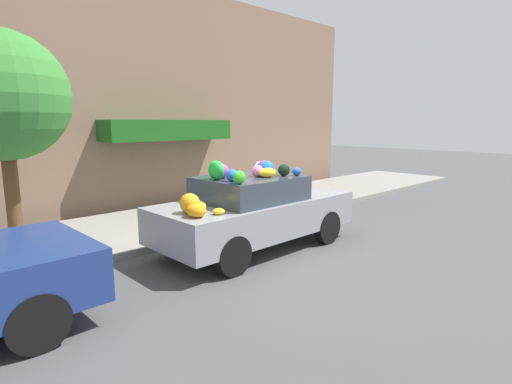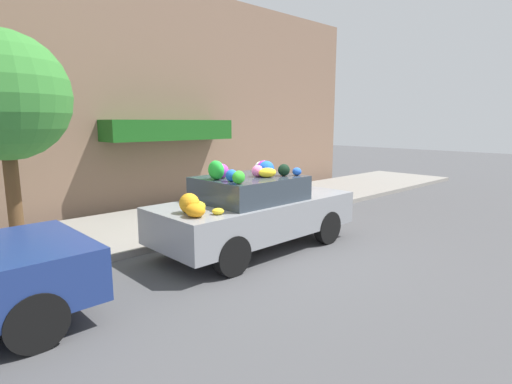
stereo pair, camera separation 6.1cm
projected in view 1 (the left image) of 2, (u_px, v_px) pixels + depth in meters
The scene contains 6 objects.
ground_plane at pixel (255, 248), 7.69m from camera, with size 60.00×60.00×0.00m, color #4C4C4F.
sidewalk_curb at pixel (178, 220), 9.61m from camera, with size 24.00×3.20×0.13m.
building_facade at pixel (131, 98), 10.71m from camera, with size 18.00×1.20×6.17m.
street_tree at pixel (2, 97), 6.71m from camera, with size 2.19×2.19×3.79m.
fire_hydrant at pixel (283, 197), 10.38m from camera, with size 0.20×0.20×0.70m.
art_car at pixel (254, 209), 7.51m from camera, with size 4.00×1.73×1.74m.
Camera 1 is at (-5.08, -5.37, 2.38)m, focal length 28.00 mm.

